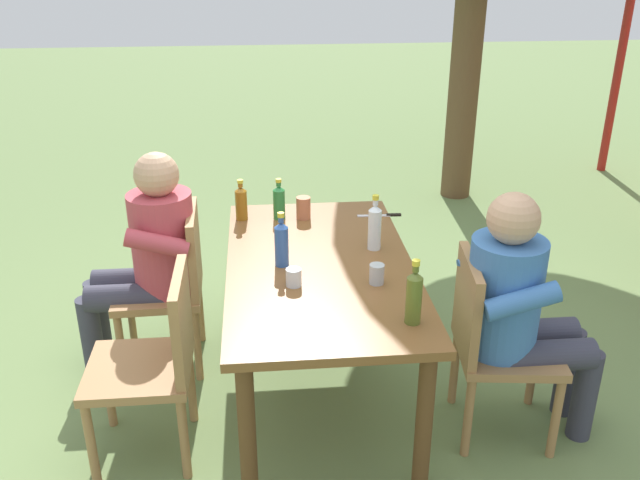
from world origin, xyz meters
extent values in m
plane|color=#6B844C|center=(0.00, 0.00, 0.00)|extent=(24.00, 24.00, 0.00)
cube|color=brown|center=(0.00, 0.00, 0.71)|extent=(1.57, 0.87, 0.04)
cylinder|color=brown|center=(-0.70, -0.35, 0.34)|extent=(0.07, 0.07, 0.69)
cylinder|color=brown|center=(0.70, -0.35, 0.34)|extent=(0.07, 0.07, 0.69)
cylinder|color=brown|center=(-0.70, 0.35, 0.34)|extent=(0.07, 0.07, 0.69)
cylinder|color=brown|center=(0.70, 0.35, 0.34)|extent=(0.07, 0.07, 0.69)
cube|color=#A37547|center=(0.35, 0.81, 0.43)|extent=(0.49, 0.49, 0.04)
cube|color=#A37547|center=(0.33, 0.61, 0.66)|extent=(0.42, 0.09, 0.42)
cylinder|color=#A37547|center=(0.56, 0.98, 0.21)|extent=(0.04, 0.04, 0.41)
cylinder|color=#A37547|center=(0.19, 1.02, 0.21)|extent=(0.04, 0.04, 0.41)
cylinder|color=#A37547|center=(0.52, 0.60, 0.21)|extent=(0.04, 0.04, 0.41)
cylinder|color=#A37547|center=(0.14, 0.65, 0.21)|extent=(0.04, 0.04, 0.41)
cube|color=#A37547|center=(-0.35, -0.81, 0.43)|extent=(0.45, 0.45, 0.04)
cube|color=#A37547|center=(-0.36, -0.61, 0.66)|extent=(0.42, 0.05, 0.42)
cylinder|color=#A37547|center=(-0.54, -1.01, 0.21)|extent=(0.04, 0.04, 0.41)
cylinder|color=#A37547|center=(-0.16, -1.00, 0.21)|extent=(0.04, 0.04, 0.41)
cylinder|color=#A37547|center=(-0.55, -0.63, 0.21)|extent=(0.04, 0.04, 0.41)
cylinder|color=#A37547|center=(-0.17, -0.62, 0.21)|extent=(0.04, 0.04, 0.41)
cube|color=#A37547|center=(0.35, -0.81, 0.43)|extent=(0.44, 0.44, 0.04)
cube|color=#A37547|center=(0.35, -0.61, 0.66)|extent=(0.42, 0.04, 0.42)
cylinder|color=#A37547|center=(0.16, -1.00, 0.21)|extent=(0.04, 0.04, 0.41)
cylinder|color=#A37547|center=(0.54, -1.00, 0.21)|extent=(0.04, 0.04, 0.41)
cylinder|color=#A37547|center=(0.16, -0.62, 0.21)|extent=(0.04, 0.04, 0.41)
cylinder|color=#A37547|center=(0.54, -0.62, 0.21)|extent=(0.04, 0.04, 0.41)
cylinder|color=#3D70B2|center=(0.35, 0.76, 0.71)|extent=(0.32, 0.32, 0.52)
sphere|color=tan|center=(0.35, 0.76, 1.07)|extent=(0.22, 0.22, 0.22)
cylinder|color=#383847|center=(0.44, 0.96, 0.45)|extent=(0.14, 0.40, 0.14)
cylinder|color=#383847|center=(0.44, 1.16, 0.23)|extent=(0.11, 0.11, 0.45)
cylinder|color=#3D70B2|center=(0.54, 0.76, 0.79)|extent=(0.09, 0.31, 0.16)
cylinder|color=#383847|center=(0.26, 0.96, 0.45)|extent=(0.14, 0.40, 0.14)
cylinder|color=#383847|center=(0.26, 1.16, 0.23)|extent=(0.11, 0.11, 0.45)
cylinder|color=#3D70B2|center=(0.16, 0.76, 0.79)|extent=(0.09, 0.31, 0.16)
cylinder|color=#B7424C|center=(-0.35, -0.76, 0.71)|extent=(0.32, 0.32, 0.52)
sphere|color=tan|center=(-0.35, -0.76, 1.07)|extent=(0.22, 0.22, 0.22)
cylinder|color=#383847|center=(-0.44, -0.96, 0.45)|extent=(0.14, 0.40, 0.14)
cylinder|color=#383847|center=(-0.44, -1.16, 0.23)|extent=(0.11, 0.11, 0.45)
cylinder|color=#B7424C|center=(-0.54, -0.76, 0.79)|extent=(0.09, 0.31, 0.16)
cylinder|color=#383847|center=(-0.26, -0.96, 0.45)|extent=(0.14, 0.40, 0.14)
cylinder|color=#383847|center=(-0.26, -1.16, 0.23)|extent=(0.11, 0.11, 0.45)
cylinder|color=#B7424C|center=(-0.16, -0.76, 0.79)|extent=(0.09, 0.31, 0.16)
cylinder|color=#566623|center=(0.56, 0.31, 0.83)|extent=(0.06, 0.06, 0.20)
cone|color=#566623|center=(0.56, 0.31, 0.94)|extent=(0.06, 0.06, 0.03)
cylinder|color=#566623|center=(0.56, 0.31, 0.96)|extent=(0.03, 0.03, 0.03)
cylinder|color=yellow|center=(0.56, 0.31, 0.99)|extent=(0.03, 0.03, 0.02)
cylinder|color=#2D56A3|center=(0.00, -0.18, 0.82)|extent=(0.06, 0.06, 0.19)
cone|color=#2D56A3|center=(0.00, -0.18, 0.93)|extent=(0.06, 0.06, 0.03)
cylinder|color=#2D56A3|center=(0.00, -0.18, 0.95)|extent=(0.03, 0.03, 0.03)
cylinder|color=yellow|center=(0.00, -0.18, 0.98)|extent=(0.03, 0.03, 0.02)
cylinder|color=#996019|center=(-0.58, -0.37, 0.81)|extent=(0.06, 0.06, 0.16)
cone|color=#996019|center=(-0.58, -0.37, 0.90)|extent=(0.06, 0.06, 0.02)
cylinder|color=#996019|center=(-0.58, -0.37, 0.92)|extent=(0.03, 0.03, 0.02)
cylinder|color=yellow|center=(-0.58, -0.37, 0.94)|extent=(0.03, 0.03, 0.02)
cylinder|color=#287A38|center=(-0.57, -0.17, 0.81)|extent=(0.06, 0.06, 0.16)
cone|color=#287A38|center=(-0.57, -0.17, 0.90)|extent=(0.06, 0.06, 0.02)
cylinder|color=#287A38|center=(-0.57, -0.17, 0.92)|extent=(0.03, 0.03, 0.02)
cylinder|color=yellow|center=(-0.57, -0.17, 0.94)|extent=(0.03, 0.03, 0.02)
cylinder|color=white|center=(-0.14, 0.28, 0.83)|extent=(0.06, 0.06, 0.20)
cone|color=white|center=(-0.14, 0.28, 0.94)|extent=(0.06, 0.06, 0.03)
cylinder|color=white|center=(-0.14, 0.28, 0.97)|extent=(0.03, 0.03, 0.03)
cylinder|color=yellow|center=(-0.14, 0.28, 0.99)|extent=(0.03, 0.03, 0.02)
cylinder|color=#BC6B47|center=(-0.56, -0.04, 0.79)|extent=(0.08, 0.08, 0.12)
cylinder|color=silver|center=(0.21, -0.13, 0.77)|extent=(0.07, 0.07, 0.08)
cylinder|color=#B2B7BC|center=(0.22, 0.23, 0.77)|extent=(0.07, 0.07, 0.09)
cube|color=silver|center=(-0.55, 0.35, 0.73)|extent=(0.03, 0.18, 0.01)
cube|color=black|center=(-0.55, 0.46, 0.73)|extent=(0.02, 0.08, 0.01)
cube|color=#2D4784|center=(-1.24, 0.31, 0.19)|extent=(0.31, 0.18, 0.39)
cube|color=navy|center=(-1.24, 0.19, 0.12)|extent=(0.21, 0.06, 0.17)
cylinder|color=brown|center=(-2.77, 1.47, 1.18)|extent=(0.25, 0.25, 2.37)
cylinder|color=maroon|center=(-3.31, 3.11, 1.34)|extent=(0.08, 0.08, 2.67)
camera|label=1|loc=(2.85, -0.27, 2.13)|focal=38.39mm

